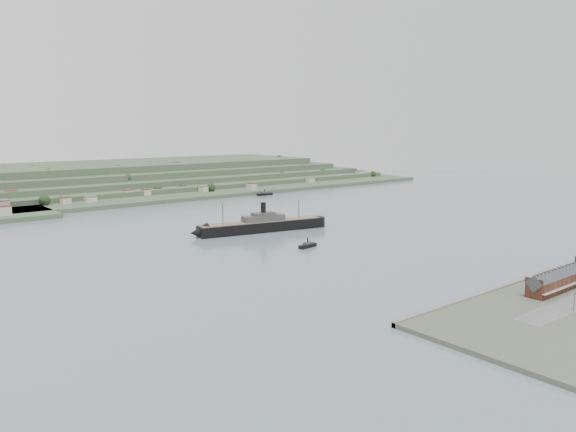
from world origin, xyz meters
TOP-DOWN VIEW (x-y plane):
  - ground at (0.00, 0.00)m, footprint 1400.00×1400.00m
  - terrace_row at (-10.00, -168.02)m, footprint 55.60×9.80m
  - far_peninsula at (27.91, 393.10)m, footprint 760.00×309.00m
  - steamship at (-32.90, 47.53)m, footprint 109.51×32.85m
  - tugboat at (-39.38, -16.71)m, footprint 14.86×6.19m
  - ferry_east at (104.45, 222.59)m, footprint 19.01×5.44m

SIDE VIEW (x-z plane):
  - ground at x=0.00m, z-range 0.00..0.00m
  - tugboat at x=-39.38m, z-range -1.66..4.83m
  - ferry_east at x=104.45m, z-range -1.84..5.27m
  - steamship at x=-32.90m, z-range -8.35..18.12m
  - terrace_row at x=-10.00m, z-range 1.30..12.38m
  - far_peninsula at x=27.91m, z-range -3.12..26.88m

